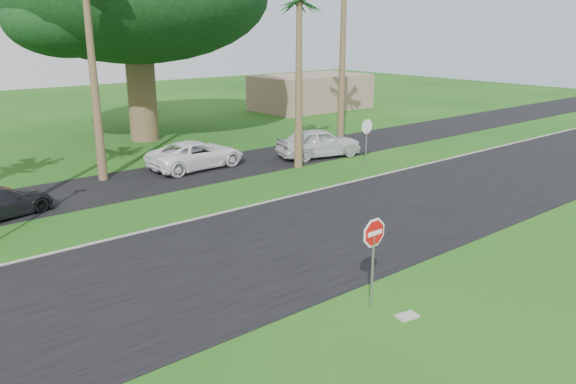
% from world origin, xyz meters
% --- Properties ---
extents(ground, '(120.00, 120.00, 0.00)m').
position_xyz_m(ground, '(0.00, 0.00, 0.00)').
color(ground, '#154812').
rests_on(ground, ground).
extents(road, '(120.00, 8.00, 0.02)m').
position_xyz_m(road, '(0.00, 2.00, 0.01)').
color(road, black).
rests_on(road, ground).
extents(parking_strip, '(120.00, 5.00, 0.02)m').
position_xyz_m(parking_strip, '(0.00, 12.50, 0.01)').
color(parking_strip, black).
rests_on(parking_strip, ground).
extents(curb, '(120.00, 0.12, 0.06)m').
position_xyz_m(curb, '(0.00, 6.05, 0.03)').
color(curb, gray).
rests_on(curb, ground).
extents(stop_sign_near, '(1.05, 0.07, 2.62)m').
position_xyz_m(stop_sign_near, '(0.50, -3.00, 1.77)').
color(stop_sign_near, gray).
rests_on(stop_sign_near, ground).
extents(stop_sign_far, '(1.05, 0.07, 2.62)m').
position_xyz_m(stop_sign_far, '(12.00, 8.00, 1.77)').
color(stop_sign_far, gray).
rests_on(stop_sign_far, ground).
extents(palm_right_near, '(5.00, 5.00, 9.50)m').
position_xyz_m(palm_right_near, '(9.00, 10.00, 8.19)').
color(palm_right_near, brown).
rests_on(palm_right_near, ground).
extents(building_far, '(10.00, 6.00, 3.00)m').
position_xyz_m(building_far, '(24.00, 26.00, 1.50)').
color(building_far, gray).
rests_on(building_far, ground).
extents(car_minivan, '(5.30, 2.68, 1.44)m').
position_xyz_m(car_minivan, '(4.69, 13.12, 0.72)').
color(car_minivan, white).
rests_on(car_minivan, ground).
extents(car_pickup, '(5.16, 3.07, 1.65)m').
position_xyz_m(car_pickup, '(11.42, 11.06, 0.82)').
color(car_pickup, silver).
rests_on(car_pickup, ground).
extents(utility_slab, '(0.61, 0.45, 0.06)m').
position_xyz_m(utility_slab, '(0.83, -3.95, 0.03)').
color(utility_slab, '#999891').
rests_on(utility_slab, ground).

